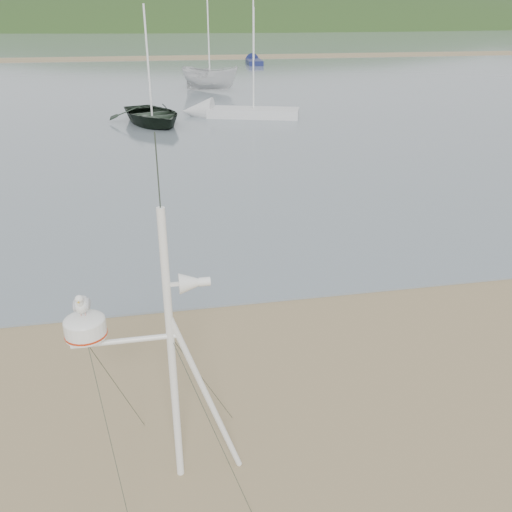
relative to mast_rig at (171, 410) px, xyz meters
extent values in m
plane|color=olive|center=(-0.68, 0.23, -1.06)|extent=(560.00, 560.00, 0.00)
cube|color=slate|center=(-0.68, 132.23, -1.04)|extent=(560.00, 256.00, 0.04)
cube|color=olive|center=(-0.68, 70.23, -0.99)|extent=(560.00, 7.00, 0.07)
ellipsoid|color=#1E3515|center=(39.32, 235.23, -23.06)|extent=(400.00, 180.00, 80.00)
cube|color=white|center=(-36.68, 196.23, 2.94)|extent=(8.40, 6.30, 8.00)
cube|color=white|center=(-10.68, 196.23, 2.94)|extent=(8.40, 6.30, 8.00)
cube|color=white|center=(15.32, 196.23, 2.94)|extent=(8.40, 6.30, 8.00)
cube|color=white|center=(41.32, 196.23, 2.94)|extent=(8.40, 6.30, 8.00)
cube|color=white|center=(67.32, 196.23, 2.94)|extent=(8.40, 6.30, 8.00)
cube|color=white|center=(93.32, 196.23, 2.94)|extent=(8.40, 6.30, 8.00)
cube|color=white|center=(119.32, 196.23, 2.94)|extent=(8.40, 6.30, 8.00)
cylinder|color=white|center=(0.05, 0.04, 0.75)|extent=(0.09, 0.09, 3.62)
cylinder|color=white|center=(0.44, 0.04, 0.11)|extent=(0.84, 0.07, 2.38)
cylinder|color=white|center=(-0.44, 0.04, 1.02)|extent=(1.18, 0.06, 0.06)
cylinder|color=#2D382D|center=(0.05, 0.04, 2.92)|extent=(0.01, 0.01, 0.81)
cube|color=white|center=(-0.85, 0.04, 1.09)|extent=(0.14, 0.14, 0.08)
cylinder|color=white|center=(-0.85, 0.04, 1.23)|extent=(0.45, 0.45, 0.20)
cylinder|color=red|center=(-0.85, 0.04, 1.16)|extent=(0.46, 0.46, 0.02)
ellipsoid|color=white|center=(-0.85, 0.04, 1.33)|extent=(0.45, 0.45, 0.13)
cone|color=white|center=(0.31, 0.04, 1.67)|extent=(0.24, 0.24, 0.24)
cylinder|color=white|center=(0.47, 0.04, 1.67)|extent=(0.13, 0.10, 0.10)
cube|color=white|center=(0.14, 0.04, 1.67)|extent=(0.18, 0.04, 0.04)
cylinder|color=tan|center=(-0.87, 0.04, 1.42)|extent=(0.01, 0.01, 0.06)
cylinder|color=tan|center=(-0.83, 0.04, 1.42)|extent=(0.01, 0.01, 0.06)
ellipsoid|color=white|center=(-0.85, 0.04, 1.53)|extent=(0.15, 0.24, 0.18)
ellipsoid|color=#ACAEB4|center=(-0.92, 0.04, 1.53)|extent=(0.05, 0.20, 0.12)
ellipsoid|color=#ACAEB4|center=(-0.78, 0.04, 1.53)|extent=(0.05, 0.20, 0.12)
cone|color=white|center=(-0.85, 0.17, 1.51)|extent=(0.08, 0.07, 0.08)
ellipsoid|color=white|center=(-0.85, -0.05, 1.60)|extent=(0.07, 0.07, 0.11)
sphere|color=white|center=(-0.85, -0.07, 1.65)|extent=(0.09, 0.09, 0.09)
cone|color=gold|center=(-0.85, -0.11, 1.65)|extent=(0.02, 0.05, 0.02)
imported|color=black|center=(0.21, 24.10, 1.51)|extent=(3.76, 2.21, 5.07)
imported|color=silver|center=(4.75, 36.78, 1.40)|extent=(2.60, 2.59, 4.84)
cube|color=#141B47|center=(12.41, 59.06, -0.77)|extent=(2.03, 5.11, 0.50)
cone|color=#141B47|center=(12.69, 62.24, -0.77)|extent=(1.74, 1.88, 1.60)
cylinder|color=white|center=(12.41, 59.06, 2.22)|extent=(0.08, 0.08, 5.49)
cube|color=silver|center=(5.84, 25.23, -0.77)|extent=(5.33, 3.15, 0.50)
cone|color=silver|center=(2.76, 26.26, -0.77)|extent=(2.20, 2.10, 1.62)
cylinder|color=white|center=(5.84, 25.23, 2.27)|extent=(0.08, 0.08, 5.58)
camera|label=1|loc=(0.00, -5.28, 4.37)|focal=38.00mm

